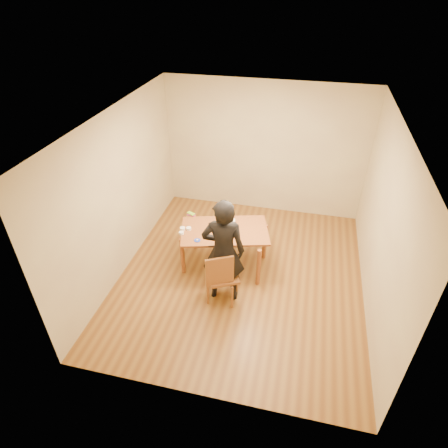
% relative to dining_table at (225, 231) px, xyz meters
% --- Properties ---
extents(room_shell, '(4.00, 4.50, 2.70)m').
position_rel_dining_table_xyz_m(room_shell, '(0.34, 0.13, 0.62)').
color(room_shell, brown).
rests_on(room_shell, ground).
extents(dining_table, '(1.60, 1.19, 0.04)m').
position_rel_dining_table_xyz_m(dining_table, '(0.00, 0.00, 0.00)').
color(dining_table, brown).
rests_on(dining_table, floor).
extents(dining_chair, '(0.60, 0.60, 0.04)m').
position_rel_dining_table_xyz_m(dining_chair, '(0.15, -0.78, -0.28)').
color(dining_chair, brown).
rests_on(dining_chair, floor).
extents(cake_plate, '(0.26, 0.26, 0.02)m').
position_rel_dining_table_xyz_m(cake_plate, '(0.03, 0.16, 0.03)').
color(cake_plate, red).
rests_on(cake_plate, dining_table).
extents(cake, '(0.22, 0.22, 0.07)m').
position_rel_dining_table_xyz_m(cake, '(0.03, 0.16, 0.07)').
color(cake, white).
rests_on(cake, cake_plate).
extents(frosting_dome, '(0.21, 0.21, 0.03)m').
position_rel_dining_table_xyz_m(frosting_dome, '(0.03, 0.16, 0.12)').
color(frosting_dome, white).
rests_on(frosting_dome, cake).
extents(frosting_tub, '(0.10, 0.10, 0.09)m').
position_rel_dining_table_xyz_m(frosting_tub, '(0.03, -0.36, 0.06)').
color(frosting_tub, white).
rests_on(frosting_tub, dining_table).
extents(frosting_lid, '(0.10, 0.10, 0.01)m').
position_rel_dining_table_xyz_m(frosting_lid, '(-0.36, -0.39, 0.02)').
color(frosting_lid, '#1C33B6').
rests_on(frosting_lid, dining_table).
extents(frosting_dollop, '(0.04, 0.04, 0.02)m').
position_rel_dining_table_xyz_m(frosting_dollop, '(-0.36, -0.39, 0.04)').
color(frosting_dollop, white).
rests_on(frosting_dollop, frosting_lid).
extents(ramekin_green, '(0.08, 0.08, 0.04)m').
position_rel_dining_table_xyz_m(ramekin_green, '(-0.66, -0.27, 0.04)').
color(ramekin_green, white).
rests_on(ramekin_green, dining_table).
extents(ramekin_yellow, '(0.08, 0.08, 0.04)m').
position_rel_dining_table_xyz_m(ramekin_yellow, '(-0.58, -0.12, 0.04)').
color(ramekin_yellow, white).
rests_on(ramekin_yellow, dining_table).
extents(ramekin_multi, '(0.09, 0.09, 0.04)m').
position_rel_dining_table_xyz_m(ramekin_multi, '(-0.68, -0.15, 0.04)').
color(ramekin_multi, white).
rests_on(ramekin_multi, dining_table).
extents(candy_box_pink, '(0.14, 0.09, 0.02)m').
position_rel_dining_table_xyz_m(candy_box_pink, '(-0.67, 0.30, 0.03)').
color(candy_box_pink, '#BF2D6A').
rests_on(candy_box_pink, dining_table).
extents(candy_box_green, '(0.15, 0.12, 0.02)m').
position_rel_dining_table_xyz_m(candy_box_green, '(-0.68, 0.31, 0.05)').
color(candy_box_green, green).
rests_on(candy_box_green, candy_box_pink).
extents(spatula, '(0.17, 0.08, 0.01)m').
position_rel_dining_table_xyz_m(spatula, '(-0.07, -0.46, 0.02)').
color(spatula, black).
rests_on(spatula, dining_table).
extents(person, '(0.69, 0.50, 1.76)m').
position_rel_dining_table_xyz_m(person, '(0.15, -0.73, 0.15)').
color(person, black).
rests_on(person, floor).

